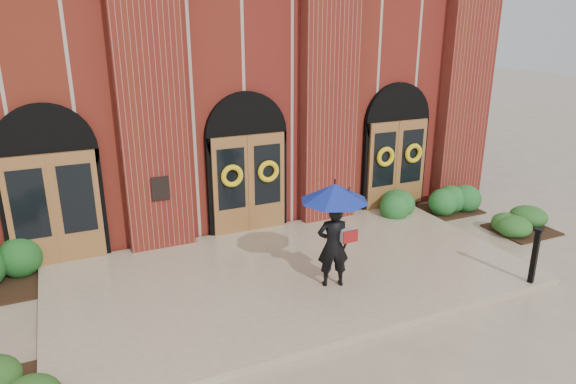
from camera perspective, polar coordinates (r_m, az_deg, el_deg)
ground at (r=11.18m, az=0.75°, el=-9.79°), size 90.00×90.00×0.00m
landing at (r=11.27m, az=0.42°, el=-9.13°), size 10.00×5.30×0.15m
church_building at (r=18.27m, az=-11.32°, el=12.48°), size 16.20×12.53×7.00m
man_with_umbrella at (r=10.12m, az=5.15°, el=-2.61°), size 1.70×1.70×2.17m
metal_post at (r=11.66m, az=25.74°, el=-6.29°), size 0.20×0.20×1.19m
hedge_wall_right at (r=15.24m, az=15.38°, el=-1.09°), size 2.87×1.15×0.74m
hedge_front_left at (r=8.95m, az=-26.92°, el=-17.90°), size 1.56×1.34×0.55m
hedge_front_right at (r=14.95m, az=24.62°, el=-3.02°), size 1.41×1.21×0.50m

